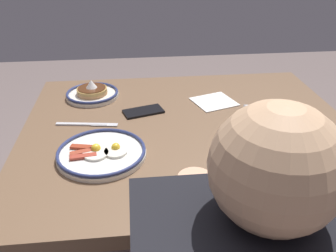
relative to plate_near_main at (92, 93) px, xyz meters
name	(u,v)px	position (x,y,z in m)	size (l,w,h in m)	color
dining_table	(188,153)	(-0.35, 0.29, -0.12)	(1.13, 0.96, 0.72)	brown
plate_near_main	(92,93)	(0.00, 0.00, 0.00)	(0.21, 0.21, 0.07)	silver
plate_center_pancakes	(101,153)	(-0.06, 0.44, -0.01)	(0.27, 0.27, 0.04)	white
cell_phone	(143,111)	(-0.20, 0.16, -0.01)	(0.14, 0.07, 0.01)	black
paper_napkin	(214,102)	(-0.48, 0.10, -0.02)	(0.15, 0.14, 0.00)	white
fork_near	(268,109)	(-0.67, 0.19, -0.01)	(0.18, 0.09, 0.01)	silver
butter_knife	(87,124)	(0.00, 0.24, -0.01)	(0.21, 0.05, 0.01)	silver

